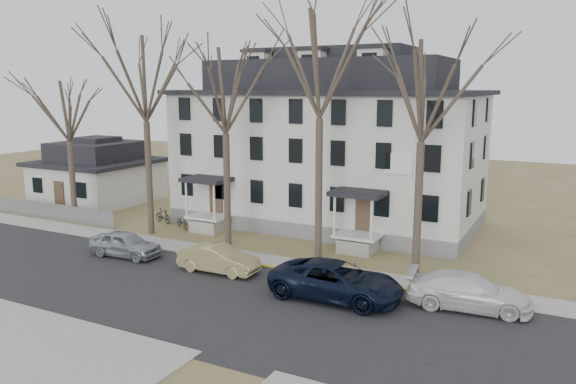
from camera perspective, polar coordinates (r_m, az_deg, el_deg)
The scene contains 18 objects.
ground at distance 24.17m, azimuth -9.07°, elevation -12.54°, with size 120.00×120.00×0.00m, color olive.
main_road at distance 25.68m, azimuth -6.37°, elevation -11.05°, with size 120.00×10.00×0.04m, color #27272A.
far_sidewalk at distance 30.54m, azimuth -0.06°, elevation -7.41°, with size 120.00×2.00×0.08m, color #A09F97.
yellow_curb at distance 27.89m, azimuth 8.34°, elevation -9.31°, with size 14.00×0.25×0.06m, color gold.
boarding_house at distance 39.11m, azimuth 4.08°, elevation 4.61°, with size 20.80×12.36×12.05m.
small_house at distance 49.44m, azimuth -18.74°, elevation 1.67°, with size 8.70×8.70×5.00m.
fence at distance 44.90m, azimuth -23.63°, elevation -2.44°, with size 14.00×0.06×1.20m, color gray.
tree_far_left at distance 36.82m, azimuth -14.40°, elevation 11.68°, with size 8.40×8.40×13.72m.
tree_mid_left at distance 33.14m, azimuth -6.43°, elevation 10.81°, with size 7.80×7.80×12.74m.
tree_center at distance 30.27m, azimuth 3.28°, elevation 13.69°, with size 9.00×9.00×14.70m.
tree_mid_right at distance 28.41m, azimuth 13.60°, elevation 10.63°, with size 7.80×7.80×12.74m.
tree_bungalow at distance 41.80m, azimuth -21.52°, elevation 8.06°, with size 6.60×6.60×10.78m.
car_silver at distance 33.01m, azimuth -16.20°, elevation -5.15°, with size 1.71×4.24×1.45m, color #99A0AB.
car_tan at distance 29.32m, azimuth -7.06°, elevation -6.82°, with size 1.50×4.30×1.42m, color tan.
car_navy at distance 25.63m, azimuth 4.92°, elevation -9.06°, with size 2.78×6.03×1.68m, color black.
car_white at distance 25.71m, azimuth 17.89°, elevation -9.68°, with size 2.12×5.21×1.51m, color white.
bicycle_left at distance 38.66m, azimuth -10.68°, elevation -3.06°, with size 0.58×1.65×0.87m, color black.
bicycle_right at distance 40.37m, azimuth -12.57°, elevation -2.42°, with size 0.49×1.74×1.05m, color black.
Camera 1 is at (13.40, -17.76, 9.45)m, focal length 35.00 mm.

